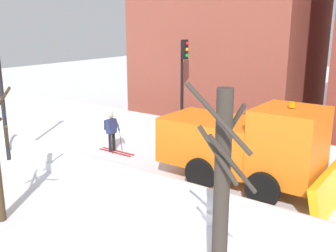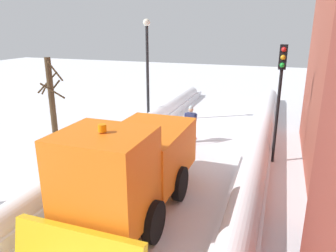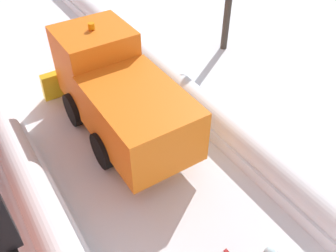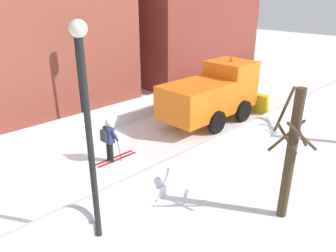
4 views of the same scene
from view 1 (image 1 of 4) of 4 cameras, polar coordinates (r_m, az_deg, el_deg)
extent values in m
plane|color=white|center=(13.95, 15.06, -8.80)|extent=(80.00, 80.00, 0.00)
cube|color=white|center=(16.46, 18.84, -4.42)|extent=(1.10, 36.00, 0.53)
cylinder|color=white|center=(16.38, 18.91, -3.55)|extent=(0.90, 34.20, 0.90)
cube|color=white|center=(11.42, 9.63, -12.95)|extent=(1.10, 36.00, 0.38)
cylinder|color=white|center=(11.33, 9.67, -12.11)|extent=(0.90, 34.20, 0.90)
cube|color=brown|center=(22.61, 8.77, 16.37)|extent=(6.51, 9.22, 12.28)
cube|color=orange|center=(14.08, 6.52, -2.06)|extent=(2.30, 3.40, 1.60)
cube|color=orange|center=(12.94, 17.03, -2.55)|extent=(2.20, 2.00, 2.30)
cube|color=black|center=(12.55, 21.33, -1.05)|extent=(1.85, 0.06, 1.01)
cube|color=yellow|center=(13.01, 22.29, -8.57)|extent=(3.20, 0.46, 1.13)
cylinder|color=orange|center=(12.63, 17.46, 2.96)|extent=(0.20, 0.20, 0.18)
cylinder|color=black|center=(14.44, 17.06, -5.77)|extent=(0.25, 1.10, 1.10)
cylinder|color=black|center=(12.43, 13.50, -8.92)|extent=(0.25, 1.10, 1.10)
cylinder|color=black|center=(15.22, 9.23, -4.22)|extent=(0.25, 1.10, 1.10)
cylinder|color=black|center=(13.33, 4.71, -6.88)|extent=(0.25, 1.10, 1.10)
cylinder|color=black|center=(17.37, -7.84, -2.24)|extent=(0.14, 0.14, 0.82)
cylinder|color=black|center=(17.22, -8.35, -2.41)|extent=(0.14, 0.14, 0.82)
cube|color=navy|center=(17.10, -8.18, -0.02)|extent=(0.42, 0.26, 0.62)
cube|color=#262D38|center=(17.23, -8.69, 0.18)|extent=(0.32, 0.16, 0.44)
sphere|color=tan|center=(16.99, -8.24, 1.51)|extent=(0.24, 0.24, 0.24)
sphere|color=silver|center=(16.96, -8.25, 1.84)|extent=(0.22, 0.22, 0.22)
cylinder|color=navy|center=(17.21, -7.35, 0.21)|extent=(0.09, 0.33, 0.56)
cylinder|color=navy|center=(16.84, -8.55, -0.16)|extent=(0.09, 0.33, 0.56)
cube|color=maroon|center=(17.33, -7.20, -3.64)|extent=(0.09, 1.80, 0.03)
cube|color=maroon|center=(17.18, -7.70, -3.82)|extent=(0.09, 1.80, 0.03)
cylinder|color=#262628|center=(17.30, -6.90, -1.62)|extent=(0.02, 0.19, 1.19)
cylinder|color=#262628|center=(16.89, -8.28, -2.08)|extent=(0.02, 0.19, 1.19)
cylinder|color=black|center=(19.14, 1.97, 4.03)|extent=(0.12, 0.12, 3.77)
cube|color=black|center=(18.77, 2.40, 10.99)|extent=(0.28, 0.24, 0.90)
sphere|color=red|center=(18.68, 2.75, 11.83)|extent=(0.18, 0.18, 0.18)
sphere|color=gold|center=(18.70, 2.74, 10.97)|extent=(0.18, 0.18, 0.18)
sphere|color=green|center=(18.72, 2.73, 10.12)|extent=(0.18, 0.18, 0.18)
cylinder|color=black|center=(16.84, -22.85, 4.05)|extent=(0.16, 0.16, 5.31)
cylinder|color=#453420|center=(11.60, -22.27, -1.41)|extent=(0.62, 0.97, 0.91)
cylinder|color=#3B322B|center=(7.11, 7.63, -12.49)|extent=(0.28, 0.28, 4.45)
cylinder|color=#3B322B|center=(6.45, 7.22, -4.23)|extent=(0.17, 0.75, 0.95)
cylinder|color=#3B322B|center=(6.13, 7.31, 1.07)|extent=(0.30, 1.11, 1.10)
cylinder|color=#3B322B|center=(6.69, 9.02, -0.29)|extent=(0.16, 0.57, 0.92)
cylinder|color=#3B322B|center=(6.46, 9.41, -5.58)|extent=(0.83, 0.55, 1.15)
camera|label=2|loc=(15.79, 45.39, 9.87)|focal=34.31mm
camera|label=3|loc=(20.45, -5.82, 21.37)|focal=38.53mm
camera|label=4|loc=(17.98, -48.80, 12.32)|focal=34.70mm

